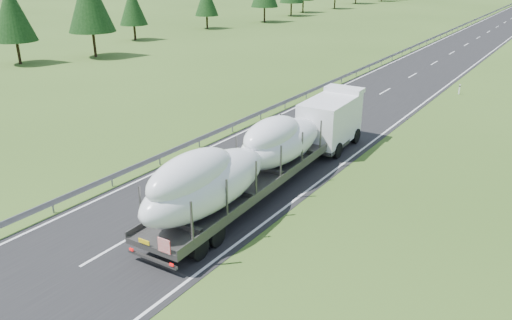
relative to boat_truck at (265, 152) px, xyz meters
The scene contains 4 objects.
ground 3.45m from the boat_truck, 165.31° to the right, with size 400.00×400.00×0.00m, color #36551C.
road_surface 99.42m from the boat_truck, 91.41° to the left, with size 10.00×400.00×0.02m, color black.
guardrail 99.62m from the boat_truck, 94.46° to the left, with size 0.10×400.00×0.76m.
boat_truck is the anchor object (origin of this frame).
Camera 1 is at (16.64, -21.54, 12.47)m, focal length 35.00 mm.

